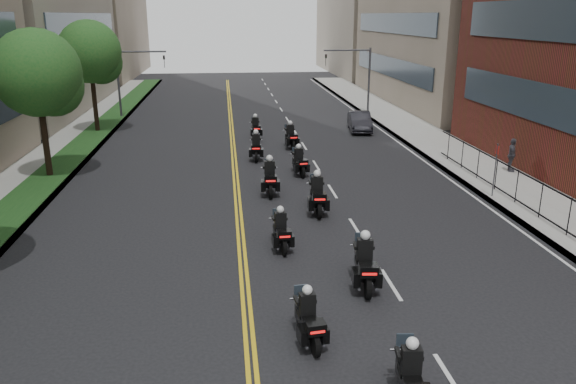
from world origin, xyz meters
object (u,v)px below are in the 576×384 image
object	(u,v)px
motorcycle_2	(308,320)
motorcycle_5	(317,196)
motorcycle_1	(411,381)
motorcycle_7	(299,163)
parked_sedan	(360,121)
motorcycle_3	(365,265)
motorcycle_9	(291,137)
motorcycle_8	(256,148)
pedestrian_c	(512,155)
motorcycle_10	(256,129)
motorcycle_6	(270,179)
motorcycle_4	(281,232)

from	to	relation	value
motorcycle_2	motorcycle_5	size ratio (longest dim) A/B	0.83
motorcycle_1	motorcycle_7	size ratio (longest dim) A/B	0.99
motorcycle_2	parked_sedan	world-z (taller)	motorcycle_2
motorcycle_1	motorcycle_5	bearing A→B (deg)	96.07
motorcycle_3	motorcycle_9	size ratio (longest dim) A/B	1.04
motorcycle_1	motorcycle_8	size ratio (longest dim) A/B	0.92
motorcycle_1	motorcycle_5	xyz separation A→B (m)	(0.02, 12.79, 0.09)
pedestrian_c	motorcycle_3	bearing A→B (deg)	155.72
motorcycle_2	motorcycle_5	xyz separation A→B (m)	(1.86, 9.98, 0.12)
motorcycle_8	motorcycle_10	distance (m)	6.08
motorcycle_8	motorcycle_6	bearing A→B (deg)	-84.33
motorcycle_7	pedestrian_c	size ratio (longest dim) A/B	1.25
motorcycle_2	motorcycle_6	distance (m)	12.92
motorcycle_1	motorcycle_2	xyz separation A→B (m)	(-1.84, 2.82, -0.03)
motorcycle_4	motorcycle_9	xyz separation A→B (m)	(2.25, 16.21, 0.07)
motorcycle_2	parked_sedan	distance (m)	28.62
motorcycle_4	motorcycle_8	bearing A→B (deg)	87.15
motorcycle_10	motorcycle_9	bearing A→B (deg)	-60.17
motorcycle_7	motorcycle_9	distance (m)	6.37
motorcycle_1	motorcycle_2	size ratio (longest dim) A/B	1.05
motorcycle_9	pedestrian_c	distance (m)	13.39
motorcycle_4	motorcycle_2	bearing A→B (deg)	-92.60
motorcycle_4	parked_sedan	world-z (taller)	motorcycle_4
motorcycle_4	pedestrian_c	world-z (taller)	pedestrian_c
motorcycle_4	motorcycle_7	bearing A→B (deg)	75.25
motorcycle_9	motorcycle_10	world-z (taller)	motorcycle_9
motorcycle_5	motorcycle_6	bearing A→B (deg)	124.94
motorcycle_2	motorcycle_8	xyz separation A→B (m)	(-0.22, 19.70, 0.08)
motorcycle_9	motorcycle_8	bearing A→B (deg)	-135.89
motorcycle_1	motorcycle_3	size ratio (longest dim) A/B	0.89
motorcycle_5	parked_sedan	xyz separation A→B (m)	(6.05, 17.53, -0.04)
parked_sedan	motorcycle_9	bearing A→B (deg)	-131.68
motorcycle_9	motorcycle_1	bearing A→B (deg)	-95.93
motorcycle_7	motorcycle_4	bearing A→B (deg)	-108.23
motorcycle_7	motorcycle_10	size ratio (longest dim) A/B	0.99
parked_sedan	motorcycle_5	bearing A→B (deg)	-101.96
motorcycle_6	parked_sedan	distance (m)	16.58
motorcycle_4	motorcycle_10	distance (m)	19.51
motorcycle_2	motorcycle_7	bearing A→B (deg)	76.39
motorcycle_4	motorcycle_5	distance (m)	4.20
motorcycle_1	motorcycle_5	distance (m)	12.79
motorcycle_3	pedestrian_c	xyz separation A→B (m)	(11.04, 12.06, 0.33)
motorcycle_8	motorcycle_9	distance (m)	3.66
motorcycle_1	motorcycle_4	distance (m)	9.28
motorcycle_2	motorcycle_9	size ratio (longest dim) A/B	0.89
motorcycle_2	parked_sedan	size ratio (longest dim) A/B	0.50
motorcycle_5	parked_sedan	distance (m)	18.54
motorcycle_7	pedestrian_c	distance (m)	11.43
motorcycle_1	motorcycle_6	size ratio (longest dim) A/B	0.88
motorcycle_5	motorcycle_10	xyz separation A→B (m)	(-1.77, 15.79, -0.08)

